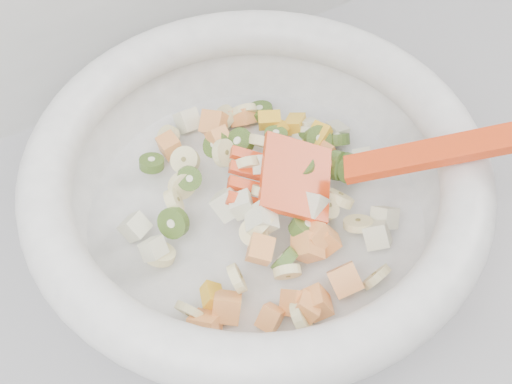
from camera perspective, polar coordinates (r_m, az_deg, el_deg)
mixing_bowl at (r=0.55m, az=0.10°, el=0.72°), size 0.46×0.39×0.17m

